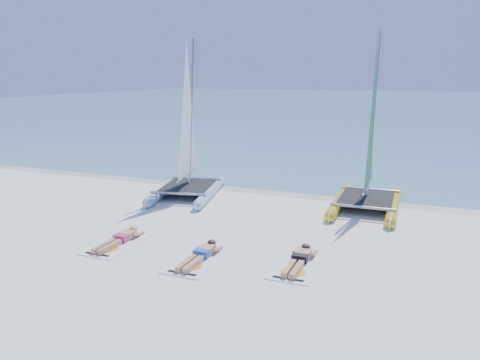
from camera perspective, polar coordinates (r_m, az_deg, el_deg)
The scene contains 11 objects.
ground at distance 12.87m, azimuth -1.67°, elevation -7.03°, with size 140.00×140.00×0.00m, color white.
sea at distance 74.38m, azimuth 18.23°, elevation 8.82°, with size 140.00×115.00×0.01m, color #7BCEC8.
wet_sand_strip at distance 17.83m, azimuth 5.37°, elevation -1.41°, with size 140.00×1.40×0.01m, color silver.
catamaran_blue at distance 17.11m, azimuth -6.41°, elevation 3.93°, with size 2.90×4.63×5.86m.
catamaran_yellow at distance 16.18m, azimuth 15.64°, elevation 3.47°, with size 2.16×4.69×5.94m.
towel_a at distance 12.74m, azimuth -14.90°, elevation -7.63°, with size 1.00×1.85×0.02m, color white.
sunbather_a at distance 12.85m, azimuth -14.42°, elevation -6.91°, with size 0.37×1.73×0.26m.
towel_b at distance 11.34m, azimuth -5.25°, elevation -9.84°, with size 1.00×1.85×0.02m, color white.
sunbather_b at distance 11.45m, azimuth -4.82°, elevation -9.00°, with size 0.37×1.73×0.26m.
towel_c at distance 11.09m, azimuth 6.97°, elevation -10.41°, with size 1.00×1.85×0.02m, color white.
sunbather_c at distance 11.22m, azimuth 7.24°, elevation -9.53°, with size 0.37×1.73×0.26m.
Camera 1 is at (4.83, -11.10, 4.36)m, focal length 35.00 mm.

